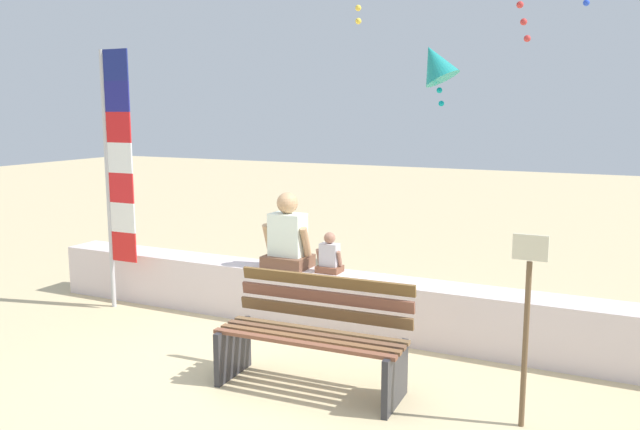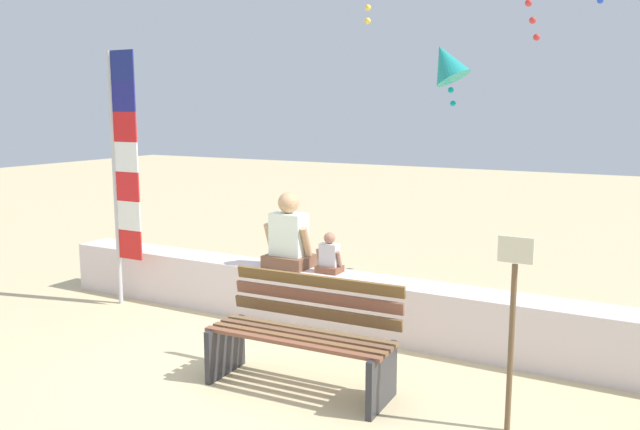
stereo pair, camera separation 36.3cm
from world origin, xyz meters
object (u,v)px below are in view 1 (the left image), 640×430
Objects in this scene: person_adult at (288,238)px; flag_banner at (116,167)px; person_child at (330,257)px; park_bench at (314,338)px; kite_teal at (436,63)px; sign_post at (527,316)px.

flag_banner is at bearing -166.17° from person_adult.
flag_banner reaches higher than person_child.
person_adult is at bearing -179.94° from person_child.
person_adult is at bearing 125.44° from park_bench.
park_bench is 1.95× the size of person_adult.
kite_teal reaches higher than park_bench.
person_child is 3.54m from kite_teal.
person_child is at bearing -95.25° from kite_teal.
sign_post reaches higher than person_adult.
park_bench is at bearing -69.79° from person_child.
flag_banner reaches higher than person_adult.
park_bench is 3.74× the size of person_child.
kite_teal is at bearing 84.75° from person_child.
park_bench is at bearing -54.56° from person_adult.
flag_banner is (-1.91, -0.47, 0.73)m from person_adult.
flag_banner is at bearing -168.92° from person_child.
flag_banner reaches higher than sign_post.
park_bench is at bearing -178.83° from sign_post.
sign_post reaches higher than park_bench.
flag_banner is 2.06× the size of sign_post.
person_child is 2.60m from flag_banner.
kite_teal is (0.26, 2.82, 2.12)m from person_child.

